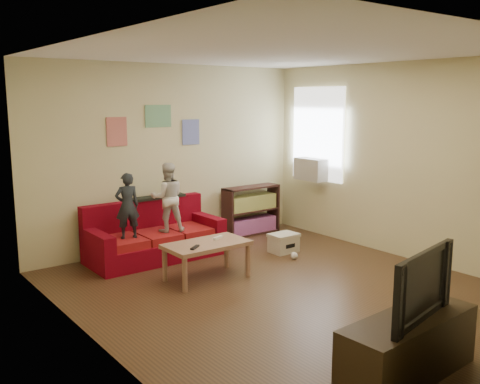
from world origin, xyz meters
TOP-DOWN VIEW (x-y plane):
  - room_shell at (0.00, 0.00)m, footprint 4.52×5.02m
  - sofa at (-0.56, 2.06)m, footprint 1.85×0.85m
  - child_a at (-1.01, 1.90)m, footprint 0.35×0.27m
  - child_b at (-0.41, 1.90)m, footprint 0.56×0.50m
  - coffee_table at (-0.47, 0.86)m, footprint 1.03×0.56m
  - remote at (-0.72, 0.74)m, footprint 0.18×0.14m
  - game_controller at (-0.27, 0.91)m, footprint 0.15×0.09m
  - bookshelf at (1.36, 2.28)m, footprint 0.99×0.30m
  - window at (2.22, 1.65)m, footprint 0.04×1.08m
  - ac_unit at (2.10, 1.65)m, footprint 0.28×0.55m
  - artwork_left at (-0.85, 2.48)m, footprint 0.30×0.01m
  - artwork_center at (-0.20, 2.48)m, footprint 0.42×0.01m
  - artwork_right at (0.35, 2.48)m, footprint 0.30×0.01m
  - file_box at (1.07, 1.15)m, footprint 0.40×0.30m
  - tv_stand at (-0.51, -2.07)m, footprint 1.35×0.50m
  - television at (-0.51, -2.07)m, footprint 0.98×0.31m
  - tissue at (0.95, 0.80)m, footprint 0.11×0.11m

SIDE VIEW (x-z plane):
  - tissue at x=0.95m, z-range 0.00..0.10m
  - file_box at x=1.07m, z-range 0.00..0.28m
  - tv_stand at x=-0.51m, z-range 0.00..0.50m
  - sofa at x=-0.56m, z-range -0.13..0.68m
  - bookshelf at x=1.36m, z-range -0.04..0.75m
  - coffee_table at x=-0.47m, z-range 0.17..0.63m
  - remote at x=-0.72m, z-range 0.46..0.48m
  - game_controller at x=-0.27m, z-range 0.46..0.49m
  - television at x=-0.51m, z-range 0.50..1.06m
  - child_a at x=-1.01m, z-range 0.39..1.26m
  - child_b at x=-0.41m, z-range 0.39..1.34m
  - ac_unit at x=2.10m, z-range 0.91..1.26m
  - room_shell at x=0.00m, z-range -0.01..2.71m
  - window at x=2.22m, z-range 0.90..2.38m
  - artwork_right at x=0.35m, z-range 1.51..1.89m
  - artwork_left at x=-0.85m, z-range 1.55..1.95m
  - artwork_center at x=-0.20m, z-range 1.79..2.11m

